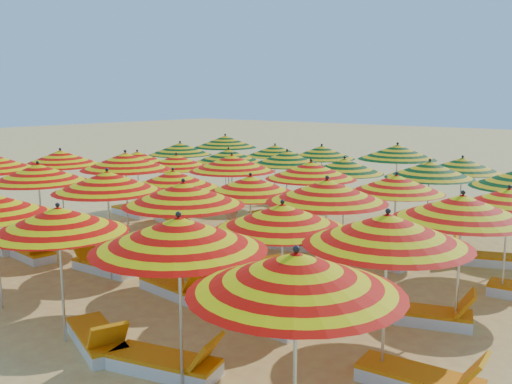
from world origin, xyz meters
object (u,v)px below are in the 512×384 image
umbrella_30 (225,142)px  lounger_13 (295,289)px  umbrella_34 (462,165)px  umbrella_22 (396,184)px  lounger_7 (104,265)px  umbrella_32 (322,152)px  lounger_8 (176,288)px  umbrella_26 (287,158)px  umbrella_25 (229,155)px  lounger_22 (406,242)px  umbrella_5 (296,273)px  lounger_14 (425,315)px  lounger_25 (307,207)px  beachgoer_a (232,241)px  umbrella_3 (58,220)px  umbrella_9 (184,194)px  umbrella_24 (180,149)px  lounger_11 (164,251)px  lounger_9 (258,317)px  lounger_3 (167,364)px  lounger_6 (30,253)px  umbrella_23 (509,199)px  umbrella_27 (344,166)px  lounger_2 (97,339)px  lounger_16 (171,219)px  lounger_21 (273,218)px  umbrella_28 (430,170)px  umbrella_33 (397,152)px  lounger_15 (133,211)px  umbrella_14 (173,179)px  umbrella_20 (232,163)px  umbrella_12 (61,158)px  umbrella_19 (176,162)px  lounger_18 (293,243)px  umbrella_15 (250,186)px  umbrella_10 (282,216)px  lounger_10 (422,380)px  umbrella_13 (126,161)px  umbrella_8 (107,182)px  umbrella_7 (38,173)px  umbrella_16 (327,191)px  lounger_5 (4,244)px  umbrella_4 (179,234)px  lounger_24 (284,203)px  umbrella_18 (137,158)px

umbrella_30 → lounger_13: bearing=-40.6°
umbrella_34 → lounger_13: (-0.77, -7.15, -1.93)m
umbrella_22 → lounger_7: bearing=-139.9°
umbrella_32 → umbrella_22: bearing=-42.2°
lounger_8 → umbrella_26: bearing=111.9°
umbrella_25 → lounger_22: 6.64m
umbrella_5 → lounger_14: 5.16m
lounger_8 → lounger_25: 9.23m
lounger_7 → beachgoer_a: 3.07m
umbrella_3 → umbrella_9: bearing=83.8°
umbrella_24 → lounger_11: 6.89m
umbrella_25 → lounger_9: size_ratio=1.65×
lounger_3 → lounger_9: size_ratio=1.04×
lounger_6 → umbrella_22: bearing=37.2°
umbrella_23 → umbrella_34: (-2.52, 4.50, 0.04)m
umbrella_27 → umbrella_32: bearing=133.7°
lounger_2 → lounger_3: 1.54m
umbrella_9 → lounger_16: umbrella_9 is taller
lounger_6 → lounger_21: same height
umbrella_28 → lounger_11: 7.17m
umbrella_33 → lounger_15: bearing=-148.9°
lounger_21 → umbrella_5: bearing=-41.7°
umbrella_14 → lounger_13: (3.76, -0.17, -1.90)m
umbrella_20 → umbrella_24: 5.45m
umbrella_12 → umbrella_14: umbrella_12 is taller
umbrella_22 → umbrella_34: bearing=90.1°
umbrella_26 → lounger_14: 8.43m
umbrella_5 → umbrella_25: (-9.27, 9.27, -0.14)m
umbrella_20 → umbrella_24: umbrella_20 is taller
lounger_2 → lounger_25: (-3.55, 11.34, 0.00)m
lounger_2 → umbrella_19: bearing=148.4°
umbrella_33 → lounger_18: bearing=-100.0°
umbrella_5 → umbrella_23: size_ratio=1.09×
umbrella_15 → umbrella_19: (-4.89, 2.36, -0.05)m
umbrella_10 → lounger_21: umbrella_10 is taller
umbrella_27 → lounger_10: (5.29, -6.79, -1.93)m
umbrella_13 → lounger_16: umbrella_13 is taller
lounger_3 → beachgoer_a: size_ratio=1.17×
lounger_25 → lounger_14: bearing=115.3°
umbrella_12 → umbrella_22: (9.40, 2.69, -0.17)m
umbrella_8 → lounger_18: 5.37m
umbrella_34 → umbrella_20: bearing=-135.5°
umbrella_3 → umbrella_7: size_ratio=1.04×
umbrella_16 → lounger_11: bearing=179.3°
lounger_5 → umbrella_8: bearing=13.2°
umbrella_8 → umbrella_33: 9.48m
umbrella_4 → lounger_24: size_ratio=1.64×
lounger_25 → umbrella_10: bearing=100.8°
umbrella_22 → lounger_2: (-1.89, -6.88, -1.90)m
umbrella_18 → lounger_25: 6.13m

